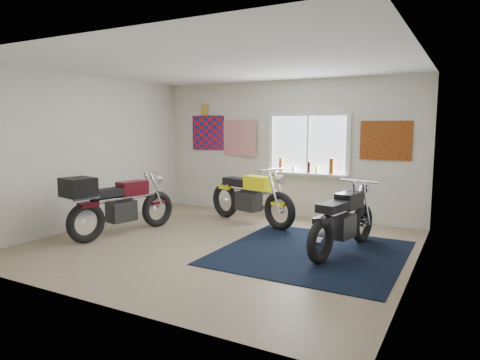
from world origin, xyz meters
The scene contains 10 objects.
ground centered at (0.00, 0.00, 0.00)m, with size 5.50×5.50×0.00m, color #9E896B.
room_shell centered at (0.00, 0.00, 1.64)m, with size 5.50×5.50×5.50m.
navy_rug centered at (1.38, 0.25, 0.01)m, with size 2.50×2.60×0.01m, color black.
window_assembly centered at (0.50, 2.47, 1.37)m, with size 1.66×0.17×1.26m.
oil_bottles centered at (0.58, 2.40, 1.03)m, with size 1.12×0.09×0.30m.
flag_display centered at (-1.90, 2.48, 2.15)m, with size 1.60×0.10×1.17m.
triumph_poster centered at (1.95, 2.48, 1.55)m, with size 0.90×0.03×0.70m, color #A54C14.
yellow_triumph centered at (-0.26, 1.50, 0.47)m, with size 2.05×0.86×1.07m.
black_chrome_bike centered at (1.75, 0.51, 0.44)m, with size 0.63×1.95×1.01m.
maroon_tourer centered at (-1.79, -0.40, 0.54)m, with size 0.84×2.06×1.04m.
Camera 1 is at (3.32, -5.48, 1.83)m, focal length 32.00 mm.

